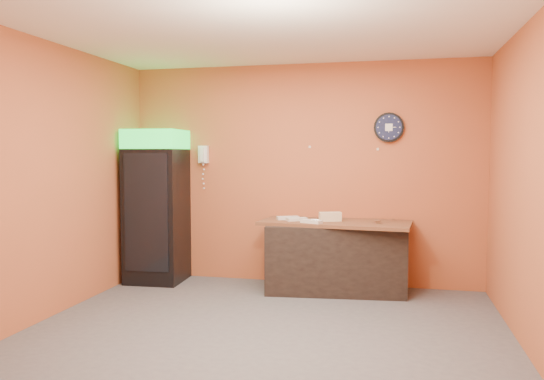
% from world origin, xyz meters
% --- Properties ---
extents(floor, '(4.50, 4.50, 0.00)m').
position_xyz_m(floor, '(0.00, 0.00, 0.00)').
color(floor, '#47474C').
rests_on(floor, ground).
extents(back_wall, '(4.50, 0.02, 2.80)m').
position_xyz_m(back_wall, '(0.00, 2.00, 1.40)').
color(back_wall, '#B15932').
rests_on(back_wall, floor).
extents(left_wall, '(0.02, 4.00, 2.80)m').
position_xyz_m(left_wall, '(-2.25, 0.00, 1.40)').
color(left_wall, '#B15932').
rests_on(left_wall, floor).
extents(right_wall, '(0.02, 4.00, 2.80)m').
position_xyz_m(right_wall, '(2.25, 0.00, 1.40)').
color(right_wall, '#B15932').
rests_on(right_wall, floor).
extents(ceiling, '(4.50, 4.00, 0.02)m').
position_xyz_m(ceiling, '(0.00, 0.00, 2.80)').
color(ceiling, white).
rests_on(ceiling, back_wall).
extents(beverage_cooler, '(0.72, 0.73, 1.97)m').
position_xyz_m(beverage_cooler, '(-1.85, 1.61, 0.96)').
color(beverage_cooler, black).
rests_on(beverage_cooler, floor).
extents(prep_counter, '(1.70, 0.89, 0.82)m').
position_xyz_m(prep_counter, '(0.47, 1.64, 0.41)').
color(prep_counter, black).
rests_on(prep_counter, floor).
extents(wall_clock, '(0.36, 0.06, 0.36)m').
position_xyz_m(wall_clock, '(1.08, 1.97, 1.98)').
color(wall_clock, black).
rests_on(wall_clock, back_wall).
extents(wall_phone, '(0.13, 0.11, 0.23)m').
position_xyz_m(wall_phone, '(-1.32, 1.95, 1.65)').
color(wall_phone, white).
rests_on(wall_phone, back_wall).
extents(butcher_paper, '(1.83, 0.92, 0.04)m').
position_xyz_m(butcher_paper, '(0.47, 1.64, 0.84)').
color(butcher_paper, brown).
rests_on(butcher_paper, prep_counter).
extents(sub_roll_stack, '(0.28, 0.18, 0.11)m').
position_xyz_m(sub_roll_stack, '(0.41, 1.60, 0.91)').
color(sub_roll_stack, beige).
rests_on(sub_roll_stack, butcher_paper).
extents(wrapped_sandwich_left, '(0.26, 0.21, 0.04)m').
position_xyz_m(wrapped_sandwich_left, '(0.01, 1.56, 0.87)').
color(wrapped_sandwich_left, silver).
rests_on(wrapped_sandwich_left, butcher_paper).
extents(wrapped_sandwich_mid, '(0.27, 0.19, 0.04)m').
position_xyz_m(wrapped_sandwich_mid, '(0.22, 1.39, 0.87)').
color(wrapped_sandwich_mid, silver).
rests_on(wrapped_sandwich_mid, butcher_paper).
extents(wrapped_sandwich_right, '(0.29, 0.21, 0.04)m').
position_xyz_m(wrapped_sandwich_right, '(-0.11, 1.66, 0.87)').
color(wrapped_sandwich_right, silver).
rests_on(wrapped_sandwich_right, butcher_paper).
extents(kitchen_tool, '(0.07, 0.07, 0.07)m').
position_xyz_m(kitchen_tool, '(0.33, 1.60, 0.89)').
color(kitchen_tool, silver).
rests_on(kitchen_tool, butcher_paper).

